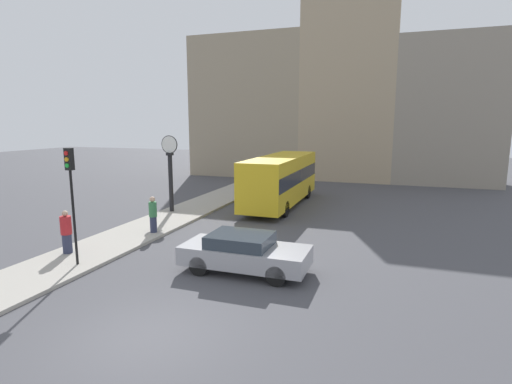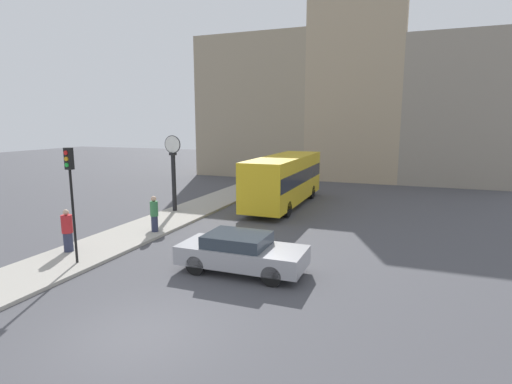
{
  "view_description": "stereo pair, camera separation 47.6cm",
  "coord_description": "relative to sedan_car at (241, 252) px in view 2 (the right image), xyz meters",
  "views": [
    {
      "loc": [
        5.49,
        -7.47,
        5.15
      ],
      "look_at": [
        -0.16,
        8.65,
        2.15
      ],
      "focal_mm": 28.0,
      "sensor_mm": 36.0,
      "label": 1
    },
    {
      "loc": [
        5.94,
        -7.31,
        5.15
      ],
      "look_at": [
        -0.16,
        8.65,
        2.15
      ],
      "focal_mm": 28.0,
      "sensor_mm": 36.0,
      "label": 2
    }
  ],
  "objects": [
    {
      "name": "building_row",
      "position": [
        -0.86,
        24.89,
        6.29
      ],
      "size": [
        27.21,
        5.0,
        16.46
      ],
      "color": "gray",
      "rests_on": "ground_plane"
    },
    {
      "name": "sidewalk_corner",
      "position": [
        -6.46,
        6.64,
        -0.64
      ],
      "size": [
        2.85,
        27.1,
        0.12
      ],
      "primitive_type": "cube",
      "color": "#A39E93",
      "rests_on": "ground_plane"
    },
    {
      "name": "sedan_car",
      "position": [
        0.0,
        0.0,
        0.0
      ],
      "size": [
        4.41,
        1.88,
        1.35
      ],
      "color": "#9E9EA3",
      "rests_on": "ground_plane"
    },
    {
      "name": "ground_plane",
      "position": [
        -0.72,
        -4.9,
        -0.7
      ],
      "size": [
        120.0,
        120.0,
        0.0
      ],
      "primitive_type": "plane",
      "color": "#47474C"
    },
    {
      "name": "pedestrian_green_hoodie",
      "position": [
        -5.62,
        2.93,
        0.26
      ],
      "size": [
        0.36,
        0.36,
        1.68
      ],
      "color": "#2D334C",
      "rests_on": "sidewalk_corner"
    },
    {
      "name": "bus_distant",
      "position": [
        -1.87,
        11.27,
        1.04
      ],
      "size": [
        2.42,
        9.45,
        3.08
      ],
      "color": "gold",
      "rests_on": "ground_plane"
    },
    {
      "name": "street_clock",
      "position": [
        -7.18,
        7.11,
        1.77
      ],
      "size": [
        1.0,
        0.31,
        4.3
      ],
      "color": "black",
      "rests_on": "sidewalk_corner"
    },
    {
      "name": "traffic_light_near",
      "position": [
        -5.79,
        -1.62,
        2.38
      ],
      "size": [
        0.26,
        0.24,
        4.16
      ],
      "color": "black",
      "rests_on": "sidewalk_corner"
    },
    {
      "name": "pedestrian_red_top",
      "position": [
        -7.08,
        -0.73,
        0.25
      ],
      "size": [
        0.41,
        0.41,
        1.69
      ],
      "color": "#2D334C",
      "rests_on": "sidewalk_corner"
    }
  ]
}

